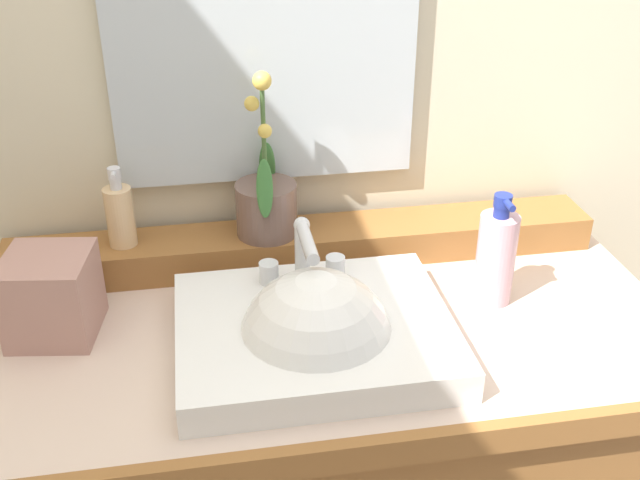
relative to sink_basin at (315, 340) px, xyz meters
The scene contains 7 objects.
back_ledge 0.28m from the sink_basin, 84.46° to the left, with size 1.07×0.11×0.06m, color #925D2D.
sink_basin is the anchor object (origin of this frame).
potted_plant 0.30m from the sink_basin, 98.48° to the left, with size 0.11×0.13×0.30m.
soap_dispenser 0.42m from the sink_basin, 136.45° to the left, with size 0.05×0.05×0.14m.
lotion_bottle 0.34m from the sink_basin, 16.19° to the left, with size 0.06×0.07×0.20m.
tissue_box 0.42m from the sink_basin, 162.93° to the left, with size 0.13×0.13×0.13m, color tan.
mirror 0.55m from the sink_basin, 94.71° to the left, with size 0.53×0.02×0.61m, color silver.
Camera 1 is at (-0.18, -0.99, 1.53)m, focal length 42.33 mm.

